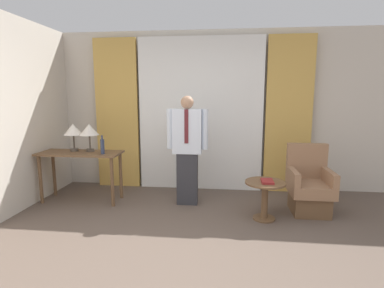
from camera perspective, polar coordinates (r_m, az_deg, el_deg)
The scene contains 13 objects.
ground_plane at distance 2.99m, azimuth -3.16°, elevation -23.82°, with size 16.00×16.00×0.00m, color brown.
wall_back at distance 5.24m, azimuth 1.70°, elevation 6.29°, with size 10.00×0.06×2.70m.
curtain_sheer_center at distance 5.11m, azimuth 1.57°, elevation 5.54°, with size 2.10×0.06×2.58m.
curtain_drape_left at distance 5.43m, azimuth -14.06°, elevation 5.49°, with size 0.75×0.06×2.58m.
curtain_drape_right at distance 5.20m, azimuth 17.92°, elevation 5.16°, with size 0.75×0.06×2.58m.
desk at distance 4.89m, azimuth -20.46°, elevation -2.92°, with size 1.24×0.48×0.77m.
table_lamp_left at distance 4.94m, azimuth -21.69°, elevation 2.44°, with size 0.29×0.29×0.42m.
table_lamp_right at distance 4.83m, azimuth -19.00°, elevation 2.44°, with size 0.29×0.29×0.42m.
bottle_near_edge at distance 4.58m, azimuth -16.69°, elevation -0.42°, with size 0.06×0.06×0.28m.
person at distance 4.40m, azimuth -0.90°, elevation -0.47°, with size 0.61×0.20×1.62m.
armchair at distance 4.53m, azimuth 21.40°, elevation -7.82°, with size 0.56×0.60×0.94m.
side_table at distance 4.08m, azimuth 13.71°, elevation -9.19°, with size 0.52×0.52×0.51m.
book at distance 4.01m, azimuth 14.15°, elevation -6.90°, with size 0.15×0.22×0.03m.
Camera 1 is at (0.43, -2.46, 1.64)m, focal length 28.00 mm.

